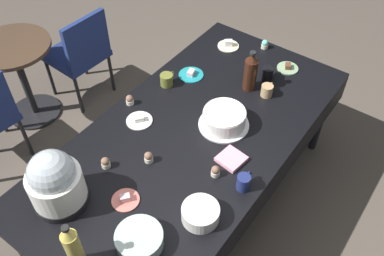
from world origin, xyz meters
TOP-DOWN VIEW (x-y plane):
  - ground at (0.00, 0.00)m, footprint 9.00×9.00m
  - potluck_table at (0.00, 0.00)m, footprint 2.20×1.10m
  - frosted_layer_cake at (0.17, -0.11)m, footprint 0.31×0.31m
  - slow_cooker at (-0.78, 0.27)m, footprint 0.29×0.29m
  - glass_salad_bowl at (-0.73, -0.22)m, footprint 0.23×0.23m
  - ceramic_snack_bowl at (-0.44, -0.38)m, footprint 0.19×0.19m
  - dessert_plate_teal at (0.44, 0.33)m, footprint 0.17×0.17m
  - dessert_plate_sage at (0.90, -0.18)m, footprint 0.15×0.15m
  - dessert_plate_white at (-0.11, 0.33)m, footprint 0.16×0.16m
  - dessert_plate_coral at (-0.59, 0.00)m, footprint 0.15×0.15m
  - dessert_plate_cream at (0.87, 0.30)m, footprint 0.16×0.16m
  - cupcake_rose at (1.02, 0.08)m, footprint 0.05×0.05m
  - cupcake_berry at (-0.31, 0.07)m, footprint 0.05×0.05m
  - cupcake_mint at (-0.48, 0.24)m, footprint 0.05×0.05m
  - cupcake_vanilla at (-0.02, 0.48)m, footprint 0.05×0.05m
  - cupcake_lemon at (-0.17, -0.28)m, footprint 0.05×0.05m
  - soda_bottle_cola at (0.56, -0.06)m, footprint 0.09×0.09m
  - soda_bottle_ginger_ale at (-0.97, -0.06)m, footprint 0.07×0.07m
  - coffee_mug_navy at (-0.15, -0.45)m, footprint 0.11×0.07m
  - coffee_mug_olive at (0.27, 0.40)m, footprint 0.12×0.09m
  - coffee_mug_tan at (0.57, -0.19)m, footprint 0.12×0.08m
  - coffee_mug_black at (0.71, -0.11)m, footprint 0.12×0.08m
  - paper_napkin_stack at (-0.03, -0.30)m, footprint 0.16×0.16m
  - maroon_chair_right at (0.40, 1.45)m, footprint 0.46×0.46m
  - round_cafe_table at (-0.05, 1.67)m, footprint 0.60×0.60m

SIDE VIEW (x-z plane):
  - ground at x=0.00m, z-range 0.00..0.00m
  - maroon_chair_right at x=0.40m, z-range 0.07..0.92m
  - round_cafe_table at x=-0.05m, z-range 0.14..0.86m
  - potluck_table at x=0.00m, z-range 0.31..1.06m
  - dessert_plate_sage at x=0.90m, z-range 0.74..0.78m
  - dessert_plate_white at x=-0.11m, z-range 0.74..0.78m
  - dessert_plate_teal at x=0.44m, z-range 0.74..0.78m
  - dessert_plate_coral at x=-0.59m, z-range 0.74..0.78m
  - paper_napkin_stack at x=-0.03m, z-range 0.75..0.77m
  - dessert_plate_cream at x=0.87m, z-range 0.74..0.79m
  - cupcake_rose at x=1.02m, z-range 0.75..0.82m
  - cupcake_berry at x=-0.31m, z-range 0.75..0.82m
  - cupcake_mint at x=-0.48m, z-range 0.75..0.82m
  - cupcake_vanilla at x=-0.02m, z-range 0.75..0.82m
  - cupcake_lemon at x=-0.17m, z-range 0.75..0.82m
  - glass_salad_bowl at x=-0.73m, z-range 0.75..0.83m
  - coffee_mug_tan at x=0.57m, z-range 0.75..0.83m
  - ceramic_snack_bowl at x=-0.44m, z-range 0.75..0.83m
  - coffee_mug_olive at x=0.27m, z-range 0.75..0.83m
  - coffee_mug_navy at x=-0.15m, z-range 0.75..0.85m
  - coffee_mug_black at x=0.71m, z-range 0.75..0.85m
  - frosted_layer_cake at x=0.17m, z-range 0.75..0.86m
  - soda_bottle_cola at x=0.56m, z-range 0.74..1.03m
  - soda_bottle_ginger_ale at x=-0.97m, z-range 0.74..1.06m
  - slow_cooker at x=-0.78m, z-range 0.74..1.09m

